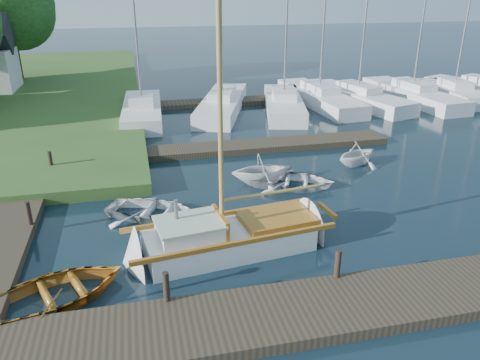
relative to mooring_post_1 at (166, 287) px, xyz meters
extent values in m
plane|color=black|center=(3.00, 5.00, -0.70)|extent=(160.00, 160.00, 0.00)
cube|color=#2F281D|center=(3.00, -1.00, -0.55)|extent=(18.00, 2.20, 0.30)
cube|color=#2F281D|center=(-5.00, 7.00, -0.55)|extent=(2.20, 18.00, 0.30)
cube|color=#2F281D|center=(5.00, 11.50, -0.55)|extent=(14.00, 1.60, 0.30)
cube|color=#2F281D|center=(13.00, 21.00, -0.55)|extent=(30.00, 1.60, 0.30)
cylinder|color=black|center=(0.00, 0.00, 0.00)|extent=(0.16, 0.16, 0.80)
cylinder|color=black|center=(4.50, 0.00, 0.00)|extent=(0.16, 0.16, 0.80)
cylinder|color=black|center=(-4.00, 5.00, 0.00)|extent=(0.16, 0.16, 0.80)
cylinder|color=black|center=(-4.00, 10.00, 0.00)|extent=(0.16, 0.16, 0.80)
cube|color=white|center=(2.07, 2.50, -0.47)|extent=(5.22, 2.64, 0.90)
cone|color=white|center=(5.09, 2.90, -0.47)|extent=(1.55, 2.11, 1.96)
cone|color=white|center=(-0.86, 2.11, -0.47)|extent=(1.25, 2.07, 1.96)
cube|color=#996019|center=(1.94, 3.43, 0.04)|extent=(6.16, 0.94, 0.14)
cube|color=#996019|center=(2.19, 1.57, 0.04)|extent=(6.16, 0.94, 0.14)
cube|color=#996019|center=(5.44, 2.95, 0.04)|extent=(0.26, 1.11, 0.14)
cube|color=white|center=(0.88, 2.34, 0.20)|extent=(1.97, 1.62, 0.44)
cube|color=#AEC7AA|center=(0.88, 2.34, 0.45)|extent=(2.08, 1.74, 0.08)
cube|color=#996019|center=(1.82, 2.47, 0.28)|extent=(0.30, 1.40, 0.60)
cylinder|color=slate|center=(0.54, 2.60, 0.78)|extent=(0.12, 0.12, 0.60)
cube|color=#996019|center=(3.65, 2.71, 0.08)|extent=(2.38, 1.78, 0.20)
cylinder|color=olive|center=(1.87, 2.47, 4.18)|extent=(0.14, 0.14, 8.40)
cylinder|color=olive|center=(3.45, 2.68, 0.98)|extent=(3.19, 0.52, 0.10)
imported|color=#996019|center=(-2.74, 1.01, -0.33)|extent=(4.31, 3.78, 0.74)
imported|color=white|center=(-0.07, 5.22, -0.36)|extent=(3.95, 3.50, 0.68)
imported|color=white|center=(4.46, 7.33, -0.03)|extent=(2.61, 2.27, 1.34)
imported|color=white|center=(5.54, 6.64, -0.36)|extent=(3.96, 3.47, 0.68)
imported|color=white|center=(9.18, 8.39, -0.10)|extent=(2.87, 2.70, 1.20)
cube|color=white|center=(0.07, 18.53, -0.25)|extent=(2.61, 8.05, 0.90)
cube|color=white|center=(0.07, 18.53, 0.45)|extent=(1.54, 2.85, 0.50)
cylinder|color=slate|center=(0.07, 18.53, 4.98)|extent=(0.12, 0.12, 9.55)
cube|color=white|center=(5.10, 19.18, -0.25)|extent=(5.09, 9.43, 0.90)
cube|color=white|center=(5.10, 19.18, 0.45)|extent=(2.38, 3.51, 0.50)
cylinder|color=slate|center=(5.10, 19.18, 5.18)|extent=(0.12, 0.12, 9.95)
cube|color=white|center=(8.92, 18.31, -0.25)|extent=(4.13, 8.55, 0.90)
cube|color=white|center=(8.92, 18.31, 0.45)|extent=(2.06, 3.14, 0.50)
cylinder|color=slate|center=(8.92, 18.31, 4.97)|extent=(0.12, 0.12, 9.54)
cube|color=white|center=(11.83, 19.57, -0.25)|extent=(2.95, 9.62, 0.90)
cube|color=white|center=(11.83, 19.57, 0.45)|extent=(1.66, 3.42, 0.50)
cube|color=white|center=(14.37, 18.96, -0.25)|extent=(4.40, 9.13, 0.90)
cube|color=white|center=(14.37, 18.96, 0.45)|extent=(2.15, 3.36, 0.50)
cylinder|color=slate|center=(14.37, 18.96, 4.77)|extent=(0.12, 0.12, 9.15)
cube|color=white|center=(18.46, 18.97, -0.25)|extent=(2.94, 9.48, 0.90)
cube|color=white|center=(18.46, 18.97, 0.45)|extent=(1.66, 3.37, 0.50)
cylinder|color=slate|center=(18.46, 18.97, 5.30)|extent=(0.12, 0.12, 10.19)
cube|color=white|center=(21.54, 18.71, -0.25)|extent=(2.89, 7.07, 0.90)
cube|color=white|center=(21.54, 18.71, 0.45)|extent=(1.64, 2.54, 0.50)
cylinder|color=slate|center=(21.54, 18.71, 4.27)|extent=(0.12, 0.12, 8.14)
cylinder|color=#332114|center=(-9.00, 31.00, 1.64)|extent=(0.36, 0.36, 3.67)
sphere|color=#1B4216|center=(-9.00, 31.00, 5.41)|extent=(6.73, 6.73, 6.73)
sphere|color=#1B4216|center=(-8.50, 30.70, 4.90)|extent=(5.71, 5.71, 5.71)
camera|label=1|loc=(-0.38, -9.67, 6.81)|focal=35.00mm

